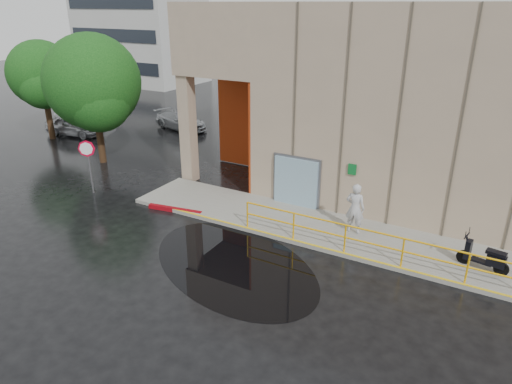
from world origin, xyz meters
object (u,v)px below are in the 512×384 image
Objects in this scene: red_curb at (175,210)px; car_b at (85,112)px; tree_near at (94,86)px; tree_far at (42,77)px; car_a at (74,126)px; car_c at (181,120)px; stop_sign at (88,155)px; person at (355,208)px; scooter at (486,250)px.

red_curb is 17.90m from car_b.
tree_near is 1.11× the size of tree_far.
car_c is at bearing -56.27° from car_a.
stop_sign is at bearing -135.20° from car_a.
tree_near reaches higher than stop_sign.
stop_sign is at bearing -143.51° from car_b.
tree_far reaches higher than person.
tree_far is (-13.55, 4.72, 3.78)m from red_curb.
person reaches higher than scooter.
tree_near is (-7.25, 3.02, 3.98)m from red_curb.
red_curb is at bearing 11.11° from person.
tree_near is (-14.28, 1.42, 2.97)m from person.
stop_sign is 4.83m from red_curb.
car_b is at bearing 129.18° from stop_sign.
car_b is at bearing 113.70° from tree_far.
stop_sign is 10.69m from car_a.
person reaches higher than red_curb.
scooter is 0.65× the size of stop_sign.
car_b is 10.71m from tree_near.
car_b is 0.69× the size of tree_far.
red_curb is at bearing -163.75° from scooter.
person is 21.00m from tree_far.
car_a is at bearing 152.28° from tree_near.
car_c is 8.74m from tree_far.
tree_far reaches higher than stop_sign.
car_a reaches higher than red_curb.
car_a is (-20.10, 4.48, -0.46)m from person.
stop_sign reaches higher than scooter.
scooter is 0.39× the size of car_b.
scooter is at bearing -5.63° from stop_sign.
tree_near is at bearing 157.36° from red_curb.
person is 4.40m from scooter.
car_a is (-24.47, 4.94, -0.21)m from scooter.
car_b is 0.62× the size of tree_near.
red_curb is 8.81m from tree_near.
person is at bearing -106.85° from car_c.
person is 20.60m from car_a.
scooter is 0.27× the size of tree_far.
stop_sign is at bearing -28.71° from tree_far.
car_b is 5.69m from tree_far.
tree_near is at bearing -159.82° from car_c.
car_a is at bearing -14.28° from person.
tree_near is at bearing 119.54° from stop_sign.
tree_near reaches higher than scooter.
tree_far is at bearing -177.63° from scooter.
car_a is (-13.07, 6.08, 0.55)m from red_curb.
car_c is at bearing 95.98° from tree_near.
tree_far is (-6.30, 1.70, -0.21)m from tree_near.
car_c is (-15.09, 9.08, -0.50)m from person.
car_a is at bearing 179.12° from scooter.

